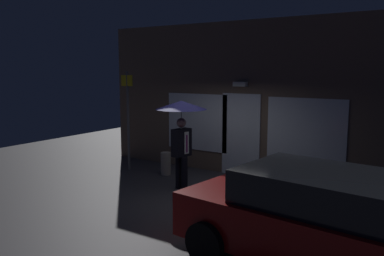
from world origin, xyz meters
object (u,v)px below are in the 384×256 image
person_with_umbrella (181,118)px  street_sign_post (128,115)px  parked_car (326,221)px  sidewalk_bollard (166,164)px

person_with_umbrella → street_sign_post: 2.44m
person_with_umbrella → street_sign_post: street_sign_post is taller
street_sign_post → person_with_umbrella: bearing=-17.5°
person_with_umbrella → parked_car: person_with_umbrella is taller
street_sign_post → sidewalk_bollard: street_sign_post is taller
person_with_umbrella → street_sign_post: bearing=-96.3°
sidewalk_bollard → person_with_umbrella: bearing=-37.6°
street_sign_post → sidewalk_bollard: 1.74m
person_with_umbrella → parked_car: bearing=72.6°
parked_car → person_with_umbrella: bearing=158.0°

